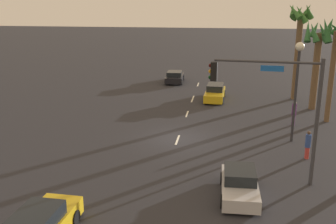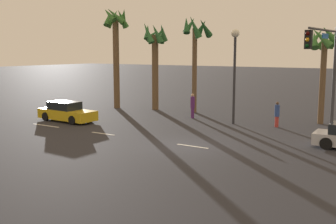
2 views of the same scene
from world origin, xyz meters
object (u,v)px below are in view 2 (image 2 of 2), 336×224
(pedestrian_1, at_px, (193,105))
(palm_tree_1, at_px, (155,49))
(palm_tree_2, at_px, (325,48))
(car_1, at_px, (67,112))
(palm_tree_3, at_px, (196,40))
(pedestrian_0, at_px, (277,114))
(traffic_signal, at_px, (326,63))
(palm_tree_0, at_px, (116,37))
(streetlamp, at_px, (235,59))

(pedestrian_1, bearing_deg, palm_tree_1, 155.13)
(palm_tree_2, bearing_deg, palm_tree_1, -178.31)
(car_1, distance_m, palm_tree_3, 11.81)
(pedestrian_0, bearing_deg, palm_tree_3, 160.04)
(pedestrian_0, bearing_deg, palm_tree_2, 52.40)
(traffic_signal, relative_size, palm_tree_1, 0.86)
(palm_tree_3, bearing_deg, palm_tree_0, -169.44)
(car_1, relative_size, pedestrian_1, 2.50)
(pedestrian_1, xyz_separation_m, palm_tree_1, (-4.97, 2.30, 4.27))
(traffic_signal, height_order, palm_tree_0, palm_tree_0)
(car_1, xyz_separation_m, palm_tree_0, (-1.34, 7.40, 5.69))
(streetlamp, distance_m, palm_tree_0, 12.38)
(streetlamp, height_order, pedestrian_0, streetlamp)
(streetlamp, xyz_separation_m, palm_tree_0, (-12.09, 1.94, 1.79))
(palm_tree_3, bearing_deg, traffic_signal, -24.36)
(pedestrian_1, relative_size, palm_tree_2, 0.28)
(streetlamp, xyz_separation_m, palm_tree_3, (-4.87, 3.28, 1.41))
(pedestrian_0, height_order, pedestrian_1, pedestrian_1)
(streetlamp, distance_m, palm_tree_1, 9.11)
(car_1, relative_size, palm_tree_3, 0.59)
(car_1, distance_m, traffic_signal, 17.91)
(palm_tree_2, bearing_deg, palm_tree_0, -175.34)
(pedestrian_1, relative_size, palm_tree_3, 0.24)
(pedestrian_1, distance_m, palm_tree_2, 10.17)
(pedestrian_1, relative_size, palm_tree_0, 0.21)
(palm_tree_3, bearing_deg, palm_tree_1, -174.70)
(car_1, distance_m, pedestrian_0, 14.94)
(palm_tree_1, relative_size, palm_tree_2, 1.10)
(pedestrian_1, xyz_separation_m, palm_tree_3, (-1.24, 2.65, 4.96))
(palm_tree_2, bearing_deg, pedestrian_0, -127.60)
(pedestrian_1, bearing_deg, streetlamp, -9.92)
(palm_tree_1, height_order, palm_tree_3, palm_tree_3)
(pedestrian_0, bearing_deg, car_1, -156.69)
(pedestrian_0, distance_m, palm_tree_0, 16.07)
(streetlamp, height_order, palm_tree_1, palm_tree_1)
(streetlamp, bearing_deg, palm_tree_2, 32.79)
(streetlamp, bearing_deg, palm_tree_3, 146.00)
(palm_tree_0, bearing_deg, streetlamp, -9.10)
(streetlamp, relative_size, pedestrian_0, 3.81)
(pedestrian_0, xyz_separation_m, palm_tree_3, (-7.83, 2.84, 5.05))
(pedestrian_0, relative_size, pedestrian_1, 0.91)
(car_1, bearing_deg, pedestrian_0, 23.31)
(traffic_signal, bearing_deg, pedestrian_0, 146.64)
(car_1, xyz_separation_m, palm_tree_2, (15.95, 8.81, 4.63))
(pedestrian_0, distance_m, palm_tree_2, 5.71)
(pedestrian_0, xyz_separation_m, palm_tree_2, (2.24, 2.90, 4.38))
(pedestrian_1, xyz_separation_m, palm_tree_2, (8.82, 2.71, 4.28))
(streetlamp, xyz_separation_m, palm_tree_2, (5.19, 3.34, 0.73))
(car_1, relative_size, traffic_signal, 0.73)
(traffic_signal, relative_size, pedestrian_1, 3.43)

